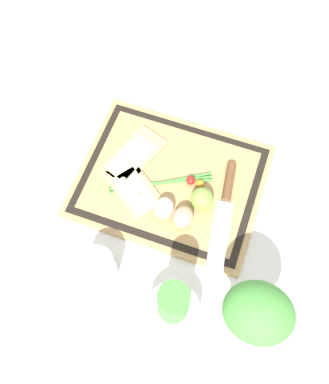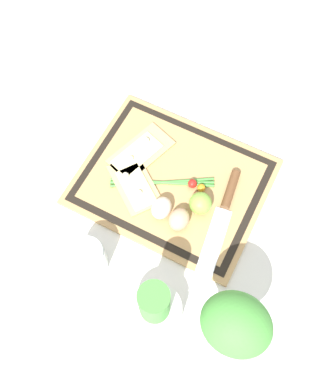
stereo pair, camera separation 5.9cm
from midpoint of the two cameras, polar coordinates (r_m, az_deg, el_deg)
ground_plane at (r=1.11m, az=-0.76°, el=1.17°), size 6.00×6.00×0.00m
cutting_board at (r=1.10m, az=-0.76°, el=1.33°), size 0.44×0.35×0.02m
pizza_slice_near at (r=1.12m, az=-5.40°, el=4.54°), size 0.13×0.18×0.02m
pizza_slice_far at (r=1.08m, az=-5.53°, el=0.34°), size 0.17×0.16×0.02m
knife at (r=1.07m, az=6.18°, el=-1.41°), size 0.07×0.31×0.02m
egg_brown at (r=1.03m, az=0.72°, el=-3.33°), size 0.05×0.06×0.05m
egg_pink at (r=1.04m, az=-1.70°, el=-2.17°), size 0.05×0.06×0.05m
lime at (r=1.04m, az=3.16°, el=-0.96°), size 0.05×0.05×0.05m
cherry_tomato_red at (r=1.08m, az=1.79°, el=1.39°), size 0.02×0.02×0.02m
cherry_tomato_yellow at (r=1.08m, az=2.98°, el=0.99°), size 0.02×0.02×0.02m
scallion_bunch at (r=1.09m, az=-2.07°, el=1.08°), size 0.23×0.14×0.01m
herb_pot at (r=0.95m, az=-0.78°, el=-14.70°), size 0.11×0.11×0.19m
sauce_jar at (r=1.00m, az=-10.01°, el=-9.62°), size 0.08×0.08×0.09m
herb_glass at (r=0.89m, az=9.49°, el=-15.40°), size 0.13×0.12×0.22m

